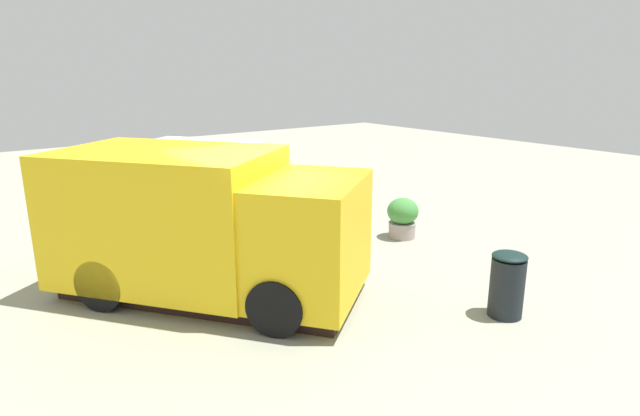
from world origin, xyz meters
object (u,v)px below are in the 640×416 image
trash_bin (507,284)px  person_customer (321,198)px  food_truck (205,226)px  planter_flowering_far (403,217)px

trash_bin → person_customer: bearing=-12.2°
food_truck → person_customer: 5.53m
food_truck → planter_flowering_far: food_truck is taller
person_customer → planter_flowering_far: bearing=-178.0°
person_customer → planter_flowering_far: (-2.84, -0.10, 0.13)m
trash_bin → planter_flowering_far: bearing=-22.4°
food_truck → trash_bin: food_truck is taller
person_customer → trash_bin: trash_bin is taller
planter_flowering_far → trash_bin: bearing=157.6°
food_truck → trash_bin: (-3.49, -3.21, -0.64)m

